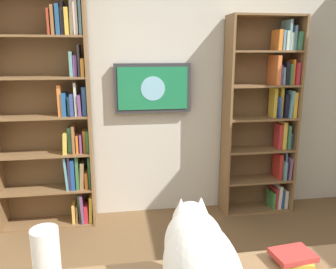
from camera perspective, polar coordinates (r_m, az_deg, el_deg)
name	(u,v)px	position (r m, az deg, el deg)	size (l,w,h in m)	color
wall_back	(154,87)	(3.59, -2.28, 7.83)	(4.52, 0.06, 2.70)	beige
bookshelf_left	(268,115)	(3.79, 16.06, 3.02)	(0.75, 0.28, 2.05)	brown
bookshelf_right	(55,117)	(3.48, -18.16, 2.76)	(0.90, 0.28, 2.21)	brown
wall_mounted_tv	(153,88)	(3.50, -2.56, 7.62)	(0.76, 0.07, 0.49)	#333338
cat	(199,264)	(1.35, 5.16, -20.51)	(0.30, 0.68, 0.39)	white
paper_towel_roll	(47,260)	(1.56, -19.34, -18.92)	(0.11, 0.11, 0.27)	white
desk_book_stack	(293,256)	(1.80, 19.86, -18.35)	(0.20, 0.16, 0.05)	gold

